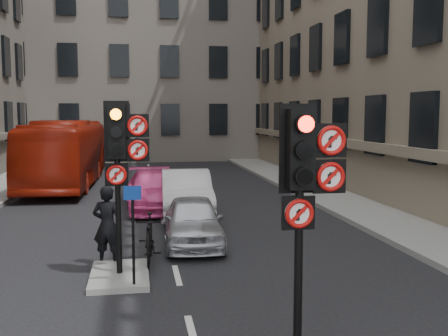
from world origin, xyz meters
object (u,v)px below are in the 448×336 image
object	(u,v)px
car_silver	(193,221)
car_white	(186,193)
signal_near	(306,176)
motorcyclist	(107,226)
car_pink	(153,190)
motorcycle	(150,239)
info_sign	(133,221)
signal_far	(121,150)
bus_red	(66,153)

from	to	relation	value
car_silver	car_white	bearing A→B (deg)	90.11
signal_near	car_silver	world-z (taller)	signal_near
signal_near	motorcyclist	size ratio (longest dim) A/B	1.95
car_pink	motorcycle	distance (m)	6.91
car_pink	motorcyclist	bearing A→B (deg)	-102.29
signal_near	info_sign	world-z (taller)	signal_near
car_silver	motorcycle	distance (m)	1.98
signal_far	car_white	size ratio (longest dim) A/B	0.78
bus_red	car_silver	bearing A→B (deg)	-67.29
car_silver	car_pink	bearing A→B (deg)	102.09
car_silver	info_sign	xyz separation A→B (m)	(-1.53, -3.41, 0.74)
signal_near	motorcyclist	bearing A→B (deg)	120.67
car_white	info_sign	size ratio (longest dim) A/B	2.37
car_white	motorcycle	bearing A→B (deg)	-101.59
bus_red	info_sign	xyz separation A→B (m)	(3.17, -15.61, -0.18)
motorcyclist	car_pink	bearing A→B (deg)	-86.40
car_pink	info_sign	bearing A→B (deg)	-96.37
motorcyclist	car_white	bearing A→B (deg)	-98.74
car_pink	bus_red	bearing A→B (deg)	117.27
signal_near	car_silver	xyz separation A→B (m)	(-0.85, 6.60, -1.95)
car_silver	bus_red	bearing A→B (deg)	114.04
car_white	bus_red	distance (m)	9.65
motorcycle	car_silver	bearing A→B (deg)	57.50
signal_far	motorcyclist	xyz separation A→B (m)	(-0.37, 1.01, -1.78)
car_silver	info_sign	size ratio (longest dim) A/B	1.90
bus_red	motorcycle	size ratio (longest dim) A/B	5.88
signal_near	motorcycle	xyz separation A→B (m)	(-2.03, 5.01, -2.01)
car_silver	car_white	distance (m)	3.94
signal_near	car_pink	bearing A→B (deg)	98.15
signal_near	motorcycle	size ratio (longest dim) A/B	1.89
bus_red	motorcyclist	size ratio (longest dim) A/B	6.07
signal_far	info_sign	distance (m)	1.57
car_white	car_pink	distance (m)	1.73
car_pink	info_sign	world-z (taller)	info_sign
car_silver	bus_red	size ratio (longest dim) A/B	0.33
signal_far	bus_red	bearing A→B (deg)	101.28
signal_far	motorcycle	world-z (taller)	signal_far
signal_far	motorcycle	xyz separation A→B (m)	(0.57, 1.01, -2.13)
car_white	car_silver	bearing A→B (deg)	-90.49
signal_near	info_sign	size ratio (longest dim) A/B	1.84
info_sign	signal_near	bearing A→B (deg)	-51.42
motorcyclist	info_sign	distance (m)	1.96
car_white	bus_red	size ratio (longest dim) A/B	0.41
motorcyclist	info_sign	size ratio (longest dim) A/B	0.95
car_silver	motorcycle	size ratio (longest dim) A/B	1.95
signal_far	car_pink	world-z (taller)	signal_far
car_white	signal_near	bearing A→B (deg)	-84.05
signal_near	signal_far	size ratio (longest dim) A/B	1.00
car_white	info_sign	bearing A→B (deg)	-100.88
car_white	info_sign	world-z (taller)	info_sign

